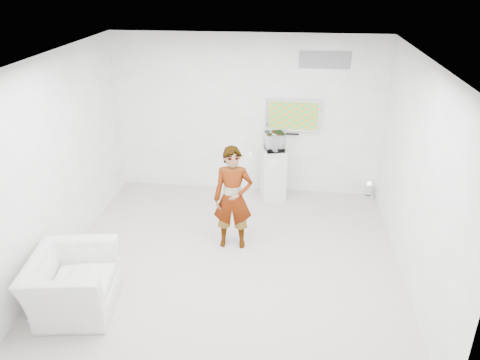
{
  "coord_description": "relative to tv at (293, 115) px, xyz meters",
  "views": [
    {
      "loc": [
        0.79,
        -5.88,
        4.06
      ],
      "look_at": [
        0.07,
        0.6,
        1.05
      ],
      "focal_mm": 35.0,
      "sensor_mm": 36.0,
      "label": 1
    }
  ],
  "objects": [
    {
      "name": "room",
      "position": [
        -0.85,
        -2.45,
        -0.05
      ],
      "size": [
        5.01,
        5.01,
        3.0
      ],
      "color": "#B5B2A6",
      "rests_on": "ground"
    },
    {
      "name": "tv",
      "position": [
        0.0,
        0.0,
        0.0
      ],
      "size": [
        1.0,
        0.08,
        0.6
      ],
      "primitive_type": "cube",
      "color": "#BCBCC0",
      "rests_on": "room"
    },
    {
      "name": "logo_decal",
      "position": [
        0.5,
        0.04,
        1.0
      ],
      "size": [
        0.9,
        0.02,
        0.3
      ],
      "primitive_type": "cube",
      "color": "slate",
      "rests_on": "room"
    },
    {
      "name": "person",
      "position": [
        -0.87,
        -2.04,
        -0.73
      ],
      "size": [
        0.62,
        0.43,
        1.65
      ],
      "primitive_type": "imported",
      "rotation": [
        0.0,
        0.0,
        0.06
      ],
      "color": "silver",
      "rests_on": "room"
    },
    {
      "name": "armchair",
      "position": [
        -2.72,
        -3.74,
        -1.18
      ],
      "size": [
        1.16,
        1.28,
        0.75
      ],
      "primitive_type": "imported",
      "rotation": [
        0.0,
        0.0,
        1.71
      ],
      "color": "silver",
      "rests_on": "room"
    },
    {
      "name": "pedestal",
      "position": [
        -0.32,
        -0.28,
        -1.07
      ],
      "size": [
        0.57,
        0.57,
        0.96
      ],
      "primitive_type": "cube",
      "rotation": [
        0.0,
        0.0,
        0.25
      ],
      "color": "silver",
      "rests_on": "room"
    },
    {
      "name": "floor_uplight",
      "position": [
        1.5,
        -0.1,
        -1.39
      ],
      "size": [
        0.21,
        0.21,
        0.31
      ],
      "primitive_type": "cylinder",
      "rotation": [
        0.0,
        0.0,
        -0.04
      ],
      "color": "white",
      "rests_on": "room"
    },
    {
      "name": "vitrine",
      "position": [
        -0.32,
        -0.28,
        -0.42
      ],
      "size": [
        0.41,
        0.41,
        0.34
      ],
      "primitive_type": "cube",
      "rotation": [
        0.0,
        0.0,
        0.27
      ],
      "color": "silver",
      "rests_on": "pedestal"
    },
    {
      "name": "console",
      "position": [
        -0.32,
        -0.28,
        -0.48
      ],
      "size": [
        0.11,
        0.17,
        0.22
      ],
      "primitive_type": "cube",
      "rotation": [
        0.0,
        0.0,
        0.4
      ],
      "color": "silver",
      "rests_on": "pedestal"
    },
    {
      "name": "wii_remote",
      "position": [
        -0.62,
        -1.87,
        -0.07
      ],
      "size": [
        0.05,
        0.13,
        0.03
      ],
      "primitive_type": "cube",
      "rotation": [
        0.0,
        0.0,
        0.17
      ],
      "color": "silver",
      "rests_on": "person"
    }
  ]
}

